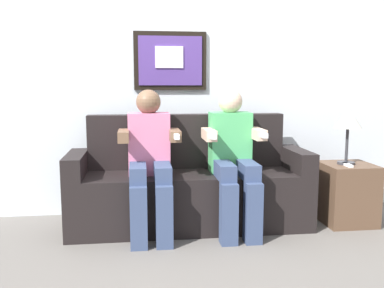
{
  "coord_description": "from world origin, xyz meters",
  "views": [
    {
      "loc": [
        -0.41,
        -3.02,
        1.16
      ],
      "look_at": [
        0.0,
        0.15,
        0.7
      ],
      "focal_mm": 39.74,
      "sensor_mm": 36.0,
      "label": 1
    }
  ],
  "objects_px": {
    "person_on_right": "(233,155)",
    "spare_remote_on_table": "(347,165)",
    "table_lamp": "(348,121)",
    "couch": "(189,188)",
    "person_on_left": "(150,157)",
    "side_table_right": "(347,194)"
  },
  "relations": [
    {
      "from": "side_table_right",
      "to": "table_lamp",
      "type": "xyz_separation_m",
      "value": [
        -0.03,
        -0.0,
        0.61
      ]
    },
    {
      "from": "spare_remote_on_table",
      "to": "person_on_right",
      "type": "bearing_deg",
      "value": 178.44
    },
    {
      "from": "person_on_left",
      "to": "side_table_right",
      "type": "relative_size",
      "value": 2.22
    },
    {
      "from": "person_on_left",
      "to": "side_table_right",
      "type": "height_order",
      "value": "person_on_left"
    },
    {
      "from": "person_on_left",
      "to": "couch",
      "type": "bearing_deg",
      "value": 27.41
    },
    {
      "from": "person_on_right",
      "to": "spare_remote_on_table",
      "type": "xyz_separation_m",
      "value": [
        0.93,
        -0.03,
        -0.1
      ]
    },
    {
      "from": "side_table_right",
      "to": "spare_remote_on_table",
      "type": "relative_size",
      "value": 3.85
    },
    {
      "from": "side_table_right",
      "to": "person_on_right",
      "type": "bearing_deg",
      "value": -176.43
    },
    {
      "from": "couch",
      "to": "spare_remote_on_table",
      "type": "xyz_separation_m",
      "value": [
        1.25,
        -0.19,
        0.2
      ]
    },
    {
      "from": "person_on_right",
      "to": "table_lamp",
      "type": "relative_size",
      "value": 2.41
    },
    {
      "from": "person_on_right",
      "to": "spare_remote_on_table",
      "type": "bearing_deg",
      "value": -1.56
    },
    {
      "from": "table_lamp",
      "to": "spare_remote_on_table",
      "type": "bearing_deg",
      "value": -109.03
    },
    {
      "from": "person_on_left",
      "to": "spare_remote_on_table",
      "type": "distance_m",
      "value": 1.58
    },
    {
      "from": "person_on_left",
      "to": "table_lamp",
      "type": "bearing_deg",
      "value": 2.01
    },
    {
      "from": "table_lamp",
      "to": "spare_remote_on_table",
      "type": "relative_size",
      "value": 3.54
    },
    {
      "from": "couch",
      "to": "side_table_right",
      "type": "distance_m",
      "value": 1.31
    },
    {
      "from": "person_on_left",
      "to": "person_on_right",
      "type": "distance_m",
      "value": 0.64
    },
    {
      "from": "person_on_left",
      "to": "table_lamp",
      "type": "relative_size",
      "value": 2.41
    },
    {
      "from": "person_on_right",
      "to": "side_table_right",
      "type": "height_order",
      "value": "person_on_right"
    },
    {
      "from": "spare_remote_on_table",
      "to": "person_on_left",
      "type": "bearing_deg",
      "value": 179.06
    },
    {
      "from": "person_on_left",
      "to": "spare_remote_on_table",
      "type": "height_order",
      "value": "person_on_left"
    },
    {
      "from": "couch",
      "to": "table_lamp",
      "type": "xyz_separation_m",
      "value": [
        1.28,
        -0.11,
        0.55
      ]
    }
  ]
}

